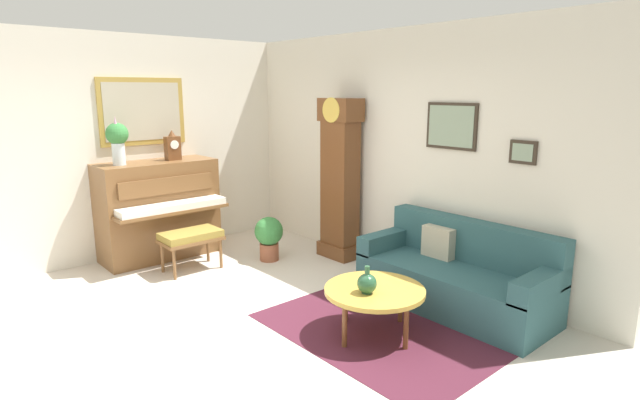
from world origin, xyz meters
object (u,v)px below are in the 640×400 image
at_px(piano_bench, 191,237).
at_px(potted_plant, 269,235).
at_px(piano, 159,209).
at_px(grandfather_clock, 340,183).
at_px(couch, 457,276).
at_px(mantel_clock, 173,147).
at_px(flower_vase, 117,139).
at_px(coffee_table, 375,292).
at_px(green_jug, 367,283).

relative_size(piano_bench, potted_plant, 1.25).
xyz_separation_m(piano, potted_plant, (1.03, 0.97, -0.30)).
height_order(grandfather_clock, couch, grandfather_clock).
xyz_separation_m(mantel_clock, flower_vase, (-0.00, -0.68, 0.14)).
bearing_deg(coffee_table, piano_bench, -170.08).
height_order(green_jug, potted_plant, green_jug).
relative_size(grandfather_clock, mantel_clock, 5.34).
relative_size(piano, couch, 0.76).
bearing_deg(flower_vase, grandfather_clock, 55.53).
bearing_deg(green_jug, grandfather_clock, 142.65).
distance_m(grandfather_clock, flower_vase, 2.72).
distance_m(couch, coffee_table, 1.06).
xyz_separation_m(piano_bench, couch, (2.68, 1.50, -0.09)).
height_order(coffee_table, potted_plant, potted_plant).
relative_size(piano, piano_bench, 2.06).
xyz_separation_m(coffee_table, mantel_clock, (-3.27, -0.27, 1.02)).
relative_size(mantel_clock, potted_plant, 0.68).
bearing_deg(flower_vase, couch, 30.55).
xyz_separation_m(couch, green_jug, (-0.10, -1.18, 0.20)).
bearing_deg(green_jug, coffee_table, 101.37).
relative_size(piano_bench, couch, 0.37).
xyz_separation_m(piano, coffee_table, (3.27, 0.50, -0.23)).
bearing_deg(coffee_table, couch, 82.95).
bearing_deg(flower_vase, mantel_clock, 89.96).
height_order(coffee_table, mantel_clock, mantel_clock).
height_order(piano, flower_vase, flower_vase).
height_order(piano_bench, flower_vase, flower_vase).
bearing_deg(mantel_clock, couch, 21.29).
distance_m(flower_vase, potted_plant, 2.14).
relative_size(grandfather_clock, flower_vase, 3.50).
bearing_deg(green_jug, piano, -173.45).
distance_m(piano_bench, flower_vase, 1.45).
distance_m(coffee_table, potted_plant, 2.29).
bearing_deg(mantel_clock, coffee_table, 4.77).
relative_size(piano, flower_vase, 2.48).
bearing_deg(coffee_table, potted_plant, 168.25).
xyz_separation_m(flower_vase, potted_plant, (1.03, 1.42, -1.23)).
bearing_deg(grandfather_clock, piano_bench, -114.98).
relative_size(green_jug, potted_plant, 0.43).
bearing_deg(piano, piano_bench, 4.63).
xyz_separation_m(flower_vase, green_jug, (3.29, 0.83, -1.04)).
relative_size(mantel_clock, flower_vase, 0.66).
bearing_deg(piano_bench, flower_vase, -144.79).
xyz_separation_m(grandfather_clock, flower_vase, (-1.50, -2.19, 0.59)).
height_order(piano_bench, potted_plant, potted_plant).
height_order(grandfather_clock, green_jug, grandfather_clock).
xyz_separation_m(grandfather_clock, couch, (1.89, -0.19, -0.65)).
bearing_deg(couch, flower_vase, -149.45).
bearing_deg(couch, coffee_table, -97.05).
bearing_deg(piano, coffee_table, 8.76).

